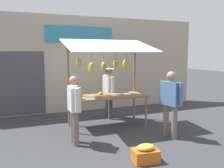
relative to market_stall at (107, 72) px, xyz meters
name	(u,v)px	position (x,y,z in m)	size (l,w,h in m)	color
ground_plane	(108,125)	(-0.02, 0.04, -1.55)	(40.00, 40.00, 0.00)	#38383D
street_backdrop	(85,64)	(0.03, -2.16, 0.15)	(9.00, 0.30, 3.40)	#B2A893
market_stall	(107,72)	(0.00, 0.00, 0.00)	(2.50, 1.46, 2.50)	olive
vendor_with_sunhat	(109,89)	(-0.34, -0.71, -0.59)	(0.42, 0.70, 1.64)	#4C4C51
shopper_with_ponytail	(171,100)	(-1.07, 1.60, -0.59)	(0.32, 0.69, 1.66)	#726656
shopper_in_striped_shirt	(74,105)	(1.24, 1.13, -0.64)	(0.23, 0.68, 1.59)	#726656
produce_crate_near	(145,154)	(0.20, 2.59, -1.39)	(0.52, 0.40, 0.35)	#D1661E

